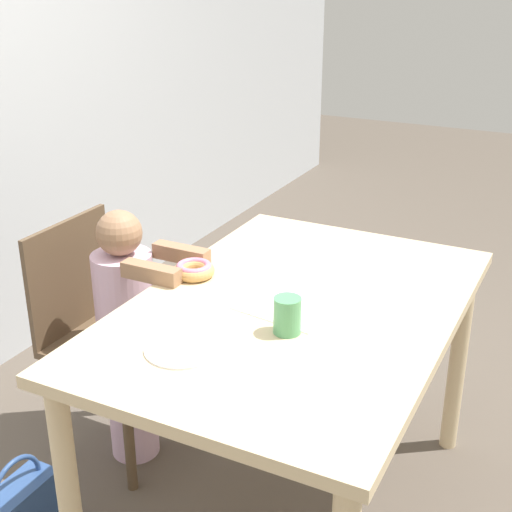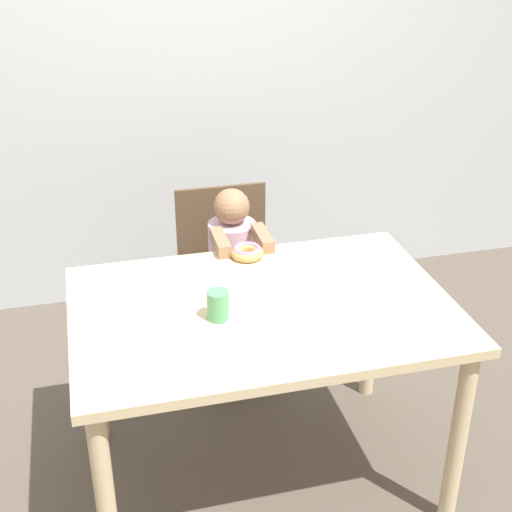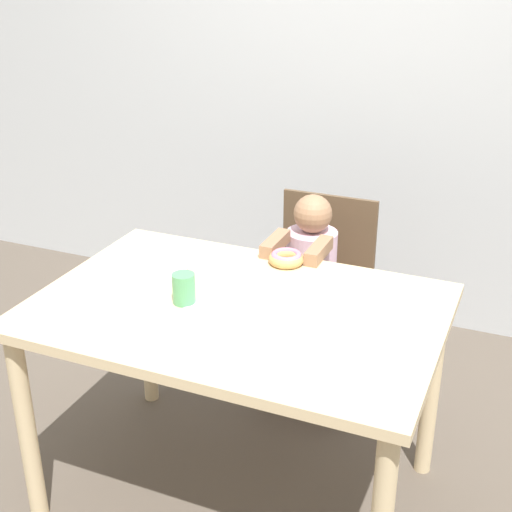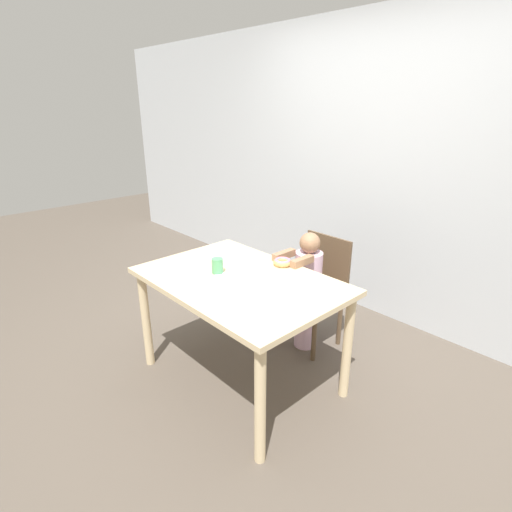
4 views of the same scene
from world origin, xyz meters
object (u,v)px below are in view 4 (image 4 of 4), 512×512
object	(u,v)px
donut	(283,262)
cup	(217,266)
chair	(316,288)
child_figure	(307,290)
handbag	(267,308)

from	to	relation	value
donut	cup	xyz separation A→B (m)	(-0.20, -0.41, 0.03)
chair	child_figure	distance (m)	0.11
donut	handbag	size ratio (longest dim) A/B	0.45
chair	donut	world-z (taller)	chair
handbag	cup	bearing A→B (deg)	-68.38
chair	donut	size ratio (longest dim) A/B	6.71
chair	handbag	distance (m)	0.62
chair	handbag	size ratio (longest dim) A/B	3.02
chair	cup	world-z (taller)	cup
chair	handbag	bearing A→B (deg)	-176.13
donut	cup	distance (m)	0.45
donut	chair	bearing A→B (deg)	89.66
donut	handbag	bearing A→B (deg)	144.61
handbag	cup	world-z (taller)	cup
chair	child_figure	size ratio (longest dim) A/B	0.92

